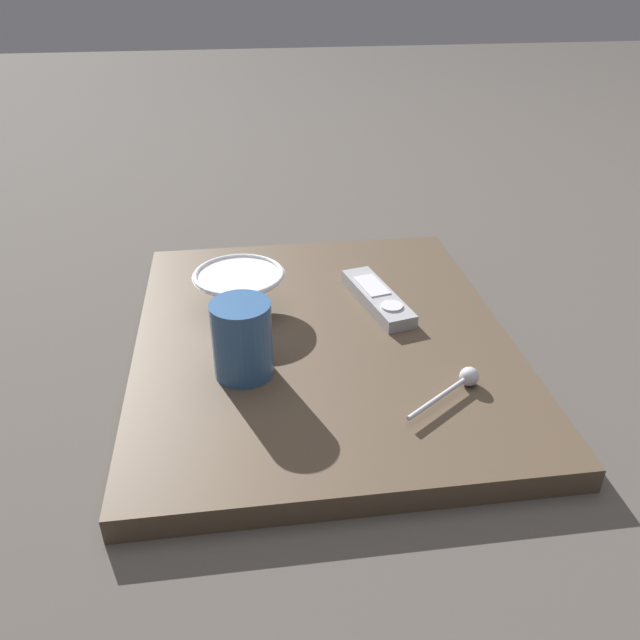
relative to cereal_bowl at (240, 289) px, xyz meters
name	(u,v)px	position (x,y,z in m)	size (l,w,h in m)	color
ground_plane	(322,352)	(-0.12, 0.09, -0.07)	(6.00, 6.00, 0.00)	#47423D
table	(322,343)	(-0.12, 0.09, -0.05)	(0.53, 0.64, 0.03)	#4C3D2D
cereal_bowl	(240,289)	(0.00, 0.00, 0.00)	(0.14, 0.14, 0.06)	silver
coffee_mug	(242,339)	(0.00, 0.17, 0.02)	(0.08, 0.08, 0.10)	#33598C
teaspoon	(463,381)	(-0.27, 0.24, -0.02)	(0.11, 0.09, 0.03)	silver
tv_remote_near	(377,298)	(-0.21, 0.01, -0.03)	(0.09, 0.19, 0.02)	#9E9EA3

